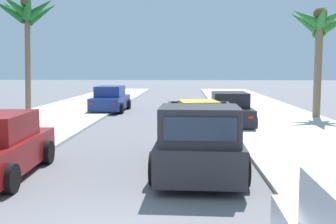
% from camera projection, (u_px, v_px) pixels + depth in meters
% --- Properties ---
extents(sidewalk_left, '(5.34, 60.00, 0.12)m').
position_uv_depth(sidewalk_left, '(33.00, 125.00, 17.88)').
color(sidewalk_left, beige).
rests_on(sidewalk_left, ground).
extents(sidewalk_right, '(5.34, 60.00, 0.12)m').
position_uv_depth(sidewalk_right, '(288.00, 126.00, 17.40)').
color(sidewalk_right, beige).
rests_on(sidewalk_right, ground).
extents(curb_left, '(0.16, 60.00, 0.10)m').
position_uv_depth(curb_left, '(61.00, 125.00, 17.83)').
color(curb_left, silver).
rests_on(curb_left, ground).
extents(curb_right, '(0.16, 60.00, 0.10)m').
position_uv_depth(curb_right, '(259.00, 126.00, 17.45)').
color(curb_right, silver).
rests_on(curb_right, ground).
extents(pickup_truck, '(2.32, 5.26, 1.80)m').
position_uv_depth(pickup_truck, '(199.00, 139.00, 10.13)').
color(pickup_truck, '#28282D').
rests_on(pickup_truck, ground).
extents(car_left_near, '(2.02, 4.26, 1.54)m').
position_uv_depth(car_left_near, '(229.00, 110.00, 17.98)').
color(car_left_near, black).
rests_on(car_left_near, ground).
extents(car_left_mid, '(2.08, 4.29, 1.54)m').
position_uv_depth(car_left_mid, '(110.00, 100.00, 24.01)').
color(car_left_mid, navy).
rests_on(car_left_mid, ground).
extents(palm_tree_right_fore, '(3.64, 3.83, 6.57)m').
position_uv_depth(palm_tree_right_fore, '(25.00, 14.00, 21.60)').
color(palm_tree_right_fore, brown).
rests_on(palm_tree_right_fore, ground).
extents(palm_tree_left_back, '(3.70, 3.50, 5.72)m').
position_uv_depth(palm_tree_left_back, '(321.00, 27.00, 20.05)').
color(palm_tree_left_back, '#846B4C').
rests_on(palm_tree_left_back, ground).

